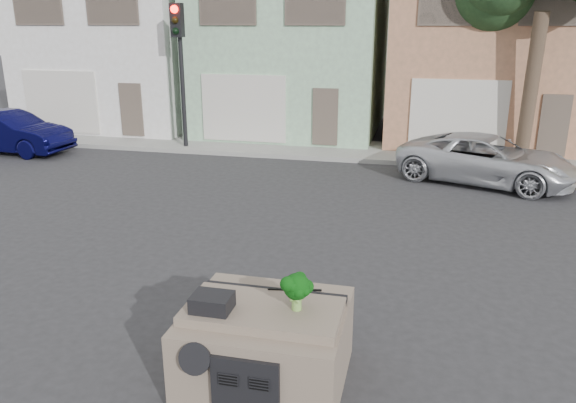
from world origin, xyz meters
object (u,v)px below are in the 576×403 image
(broccoli, at_px, (297,291))
(silver_pickup, at_px, (484,183))
(navy_sedan, at_px, (12,153))
(traffic_signal, at_px, (181,79))

(broccoli, bearing_deg, silver_pickup, 72.94)
(navy_sedan, height_order, broccoli, broccoli)
(navy_sedan, xyz_separation_m, traffic_signal, (5.86, 1.76, 2.55))
(navy_sedan, distance_m, traffic_signal, 6.63)
(silver_pickup, distance_m, broccoli, 11.18)
(traffic_signal, bearing_deg, silver_pickup, -11.09)
(broccoli, bearing_deg, navy_sedan, 139.67)
(navy_sedan, height_order, traffic_signal, traffic_signal)
(navy_sedan, distance_m, broccoli, 16.82)
(silver_pickup, xyz_separation_m, broccoli, (-3.26, -10.61, 1.36))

